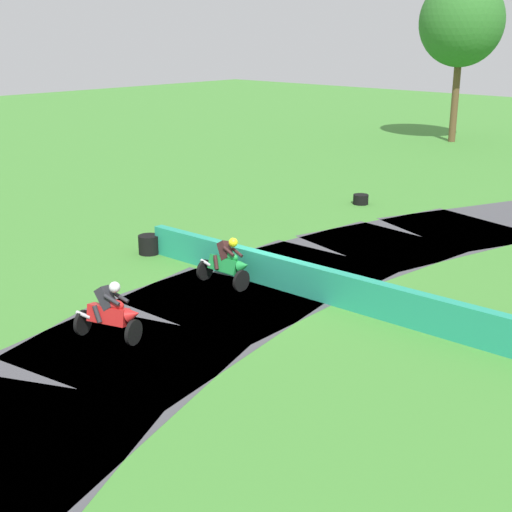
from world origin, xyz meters
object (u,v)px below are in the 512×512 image
at_px(tire_stack_mid_a, 149,244).
at_px(motorcycle_lead_green, 227,263).
at_px(motorcycle_chase_red, 111,312).
at_px(tire_stack_near, 361,199).

bearing_deg(tire_stack_mid_a, motorcycle_lead_green, -4.90).
distance_m(motorcycle_chase_red, tire_stack_near, 15.22).
xyz_separation_m(motorcycle_lead_green, tire_stack_near, (-2.76, 10.45, -0.44)).
bearing_deg(tire_stack_mid_a, motorcycle_chase_red, -46.32).
bearing_deg(tire_stack_near, tire_stack_mid_a, -96.22).
distance_m(motorcycle_lead_green, tire_stack_mid_a, 3.89).
height_order(tire_stack_near, tire_stack_mid_a, tire_stack_mid_a).
relative_size(tire_stack_near, tire_stack_mid_a, 0.93).
bearing_deg(motorcycle_chase_red, tire_stack_mid_a, 133.68).
bearing_deg(tire_stack_near, motorcycle_chase_red, -77.11).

